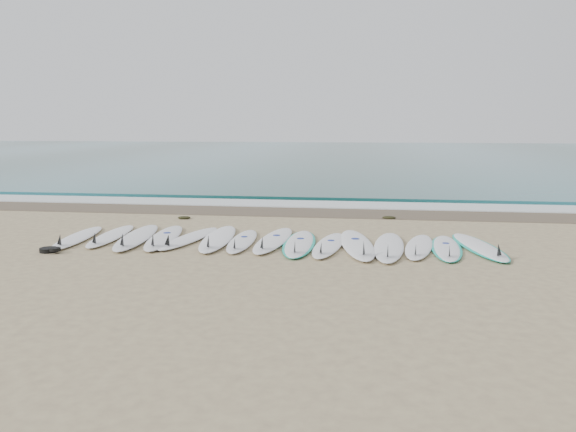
# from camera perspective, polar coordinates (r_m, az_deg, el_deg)

# --- Properties ---
(ground) EXTENTS (120.00, 120.00, 0.00)m
(ground) POSITION_cam_1_polar(r_m,az_deg,el_deg) (11.39, -1.72, -2.79)
(ground) COLOR tan
(ocean) EXTENTS (120.00, 55.00, 0.03)m
(ocean) POSITION_cam_1_polar(r_m,az_deg,el_deg) (43.58, 5.52, 6.23)
(ocean) COLOR #1F5C5F
(ocean) RESTS_ON ground
(wet_sand_band) EXTENTS (120.00, 1.80, 0.01)m
(wet_sand_band) POSITION_cam_1_polar(r_m,az_deg,el_deg) (15.38, 0.85, 0.43)
(wet_sand_band) COLOR brown
(wet_sand_band) RESTS_ON ground
(foam_band) EXTENTS (120.00, 1.40, 0.04)m
(foam_band) POSITION_cam_1_polar(r_m,az_deg,el_deg) (16.75, 1.44, 1.22)
(foam_band) COLOR silver
(foam_band) RESTS_ON ground
(wave_crest) EXTENTS (120.00, 1.00, 0.10)m
(wave_crest) POSITION_cam_1_polar(r_m,az_deg,el_deg) (18.23, 1.98, 1.98)
(wave_crest) COLOR #1F5C5F
(wave_crest) RESTS_ON ground
(surfboard_0) EXTENTS (0.80, 2.50, 0.31)m
(surfboard_0) POSITION_cam_1_polar(r_m,az_deg,el_deg) (12.50, -20.67, -2.06)
(surfboard_0) COLOR white
(surfboard_0) RESTS_ON ground
(surfboard_1) EXTENTS (0.73, 2.50, 0.32)m
(surfboard_1) POSITION_cam_1_polar(r_m,az_deg,el_deg) (12.44, -17.62, -1.94)
(surfboard_1) COLOR white
(surfboard_1) RESTS_ON ground
(surfboard_2) EXTENTS (0.97, 2.88, 0.36)m
(surfboard_2) POSITION_cam_1_polar(r_m,az_deg,el_deg) (12.12, -15.19, -2.08)
(surfboard_2) COLOR white
(surfboard_2) RESTS_ON ground
(surfboard_3) EXTENTS (0.92, 2.75, 0.34)m
(surfboard_3) POSITION_cam_1_polar(r_m,az_deg,el_deg) (11.96, -12.53, -2.14)
(surfboard_3) COLOR white
(surfboard_3) RESTS_ON ground
(surfboard_4) EXTENTS (0.91, 2.53, 0.32)m
(surfboard_4) POSITION_cam_1_polar(r_m,az_deg,el_deg) (11.80, -10.11, -2.23)
(surfboard_4) COLOR white
(surfboard_4) RESTS_ON ground
(surfboard_5) EXTENTS (0.80, 2.84, 0.36)m
(surfboard_5) POSITION_cam_1_polar(r_m,az_deg,el_deg) (11.66, -7.17, -2.27)
(surfboard_5) COLOR white
(surfboard_5) RESTS_ON ground
(surfboard_6) EXTENTS (0.61, 2.37, 0.30)m
(surfboard_6) POSITION_cam_1_polar(r_m,az_deg,el_deg) (11.40, -4.71, -2.54)
(surfboard_6) COLOR white
(surfboard_6) RESTS_ON ground
(surfboard_7) EXTENTS (0.71, 2.72, 0.34)m
(surfboard_7) POSITION_cam_1_polar(r_m,az_deg,el_deg) (11.42, -1.55, -2.46)
(surfboard_7) COLOR white
(surfboard_7) RESTS_ON ground
(surfboard_8) EXTENTS (0.71, 2.63, 0.33)m
(surfboard_8) POSITION_cam_1_polar(r_m,az_deg,el_deg) (11.15, 1.15, -2.79)
(surfboard_8) COLOR white
(surfboard_8) RESTS_ON ground
(surfboard_9) EXTENTS (0.74, 2.47, 0.31)m
(surfboard_9) POSITION_cam_1_polar(r_m,az_deg,el_deg) (11.01, 4.12, -2.96)
(surfboard_9) COLOR white
(surfboard_9) RESTS_ON ground
(surfboard_10) EXTENTS (0.98, 2.95, 0.37)m
(surfboard_10) POSITION_cam_1_polar(r_m,az_deg,el_deg) (11.09, 7.06, -2.86)
(surfboard_10) COLOR white
(surfboard_10) RESTS_ON ground
(surfboard_11) EXTENTS (0.74, 2.78, 0.35)m
(surfboard_11) POSITION_cam_1_polar(r_m,az_deg,el_deg) (10.97, 10.21, -3.09)
(surfboard_11) COLOR white
(surfboard_11) RESTS_ON ground
(surfboard_12) EXTENTS (0.88, 2.44, 0.31)m
(surfboard_12) POSITION_cam_1_polar(r_m,az_deg,el_deg) (11.13, 13.15, -3.05)
(surfboard_12) COLOR white
(surfboard_12) RESTS_ON ground
(surfboard_13) EXTENTS (0.76, 2.42, 0.30)m
(surfboard_13) POSITION_cam_1_polar(r_m,az_deg,el_deg) (11.20, 15.80, -3.13)
(surfboard_13) COLOR white
(surfboard_13) RESTS_ON ground
(surfboard_14) EXTENTS (1.05, 2.66, 0.33)m
(surfboard_14) POSITION_cam_1_polar(r_m,az_deg,el_deg) (11.48, 18.90, -2.96)
(surfboard_14) COLOR white
(surfboard_14) RESTS_ON ground
(seaweed_near) EXTENTS (0.33, 0.26, 0.06)m
(seaweed_near) POSITION_cam_1_polar(r_m,az_deg,el_deg) (14.53, -10.50, -0.15)
(seaweed_near) COLOR black
(seaweed_near) RESTS_ON ground
(seaweed_far) EXTENTS (0.34, 0.27, 0.07)m
(seaweed_far) POSITION_cam_1_polar(r_m,az_deg,el_deg) (14.51, 10.22, -0.15)
(seaweed_far) COLOR black
(seaweed_far) RESTS_ON ground
(leash_coil) EXTENTS (0.46, 0.36, 0.11)m
(leash_coil) POSITION_cam_1_polar(r_m,az_deg,el_deg) (11.51, -23.04, -3.17)
(leash_coil) COLOR black
(leash_coil) RESTS_ON ground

